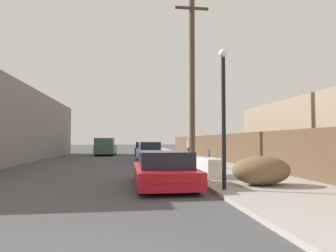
# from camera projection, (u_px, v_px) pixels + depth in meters

# --- Properties ---
(sidewalk_curb) EXTENTS (4.20, 63.00, 0.12)m
(sidewalk_curb) POSITION_uv_depth(u_px,v_px,m) (180.00, 157.00, 26.48)
(sidewalk_curb) COLOR #9E998E
(sidewalk_curb) RESTS_ON ground
(discarded_fridge) EXTENTS (0.85, 1.88, 0.75)m
(discarded_fridge) POSITION_uv_depth(u_px,v_px,m) (208.00, 167.00, 11.85)
(discarded_fridge) COLOR white
(discarded_fridge) RESTS_ON sidewalk_curb
(parked_sports_car_red) EXTENTS (1.91, 4.41, 1.19)m
(parked_sports_car_red) POSITION_uv_depth(u_px,v_px,m) (164.00, 170.00, 10.01)
(parked_sports_car_red) COLOR red
(parked_sports_car_red) RESTS_ON ground
(car_parked_mid) EXTENTS (1.82, 4.64, 1.43)m
(car_parked_mid) POSITION_uv_depth(u_px,v_px,m) (149.00, 152.00, 22.92)
(car_parked_mid) COLOR #2D478C
(car_parked_mid) RESTS_ON ground
(car_parked_far) EXTENTS (1.87, 4.58, 1.38)m
(car_parked_far) POSITION_uv_depth(u_px,v_px,m) (143.00, 149.00, 31.94)
(car_parked_far) COLOR #5B1E19
(car_parked_far) RESTS_ON ground
(pickup_truck) EXTENTS (2.03, 5.60, 1.78)m
(pickup_truck) POSITION_uv_depth(u_px,v_px,m) (106.00, 147.00, 31.02)
(pickup_truck) COLOR #385647
(pickup_truck) RESTS_ON ground
(utility_pole) EXTENTS (1.80, 0.29, 9.43)m
(utility_pole) POSITION_uv_depth(u_px,v_px,m) (192.00, 76.00, 15.79)
(utility_pole) COLOR #4C3826
(utility_pole) RESTS_ON sidewalk_curb
(street_lamp) EXTENTS (0.26, 0.26, 4.15)m
(street_lamp) POSITION_uv_depth(u_px,v_px,m) (224.00, 106.00, 8.84)
(street_lamp) COLOR black
(street_lamp) RESTS_ON sidewalk_curb
(brush_pile) EXTENTS (1.90, 1.22, 0.93)m
(brush_pile) POSITION_uv_depth(u_px,v_px,m) (261.00, 170.00, 9.56)
(brush_pile) COLOR brown
(brush_pile) RESTS_ON sidewalk_curb
(wooden_fence) EXTENTS (0.08, 37.02, 1.86)m
(wooden_fence) POSITION_uv_depth(u_px,v_px,m) (213.00, 147.00, 23.12)
(wooden_fence) COLOR brown
(wooden_fence) RESTS_ON sidewalk_curb
(pedestrian) EXTENTS (0.34, 0.34, 1.74)m
(pedestrian) POSITION_uv_depth(u_px,v_px,m) (189.00, 147.00, 24.53)
(pedestrian) COLOR #282D42
(pedestrian) RESTS_ON sidewalk_curb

